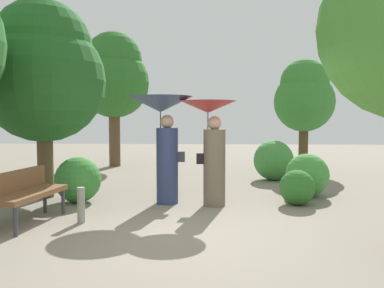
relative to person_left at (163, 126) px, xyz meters
name	(u,v)px	position (x,y,z in m)	size (l,w,h in m)	color
ground_plane	(183,235)	(0.53, -2.10, -1.49)	(40.00, 40.00, 0.00)	gray
person_left	(163,126)	(0.00, 0.00, 0.00)	(1.24, 1.24, 2.06)	navy
person_right	(211,137)	(0.92, -0.17, -0.20)	(1.04, 1.04, 1.96)	#6B5B4C
park_bench	(26,191)	(-1.95, -1.58, -0.98)	(0.67, 1.55, 0.83)	#38383D
tree_near_left	(114,76)	(-2.41, 5.90, 1.60)	(2.40, 2.40, 4.59)	brown
tree_near_right	(304,96)	(3.80, 4.98, 0.85)	(1.87, 1.87, 3.49)	#4C3823
tree_mid_left	(43,71)	(-2.52, 0.47, 1.12)	(2.52, 2.52, 4.06)	brown
bush_path_left	(297,188)	(2.55, -0.03, -1.16)	(0.67, 0.67, 0.67)	#2D6B28
bush_path_right	(274,160)	(2.58, 3.03, -0.96)	(1.06, 1.06, 1.06)	#428C3D
bush_behind_bench	(78,180)	(-1.67, -0.02, -1.05)	(0.89, 0.89, 0.89)	#387F33
bush_far_side	(307,175)	(2.94, 0.83, -1.04)	(0.90, 0.90, 0.90)	#428C3D
path_marker_post	(81,205)	(-1.11, -1.51, -1.21)	(0.12, 0.12, 0.56)	gray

